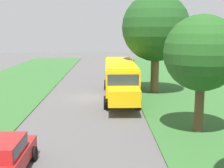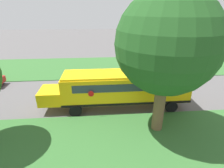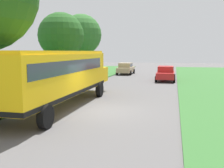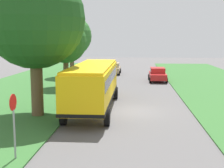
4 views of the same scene
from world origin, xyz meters
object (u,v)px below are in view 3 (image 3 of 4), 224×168
(car_tan_middle, at_px, (126,68))
(oak_tree_roadside_mid, at_px, (62,36))
(car_red_nearest, at_px, (166,73))
(oak_tree_far_end, at_px, (80,35))
(school_bus, at_px, (58,73))

(car_tan_middle, height_order, oak_tree_roadside_mid, oak_tree_roadside_mid)
(car_red_nearest, distance_m, oak_tree_far_end, 11.90)
(school_bus, distance_m, oak_tree_roadside_mid, 10.73)
(oak_tree_roadside_mid, xyz_separation_m, oak_tree_far_end, (-1.28, 8.41, 0.61))
(car_tan_middle, bearing_deg, car_red_nearest, -51.10)
(school_bus, xyz_separation_m, car_red_nearest, (5.39, 14.91, -1.05))
(car_tan_middle, distance_m, oak_tree_far_end, 7.64)
(car_red_nearest, bearing_deg, oak_tree_far_end, 163.71)
(oak_tree_far_end, bearing_deg, school_bus, -73.67)
(car_tan_middle, bearing_deg, school_bus, -89.44)
(oak_tree_roadside_mid, bearing_deg, car_red_nearest, 29.43)
(school_bus, bearing_deg, car_tan_middle, 90.56)
(car_red_nearest, xyz_separation_m, oak_tree_roadside_mid, (-9.39, -5.30, 3.63))
(car_red_nearest, relative_size, car_tan_middle, 1.00)
(school_bus, height_order, oak_tree_roadside_mid, oak_tree_roadside_mid)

